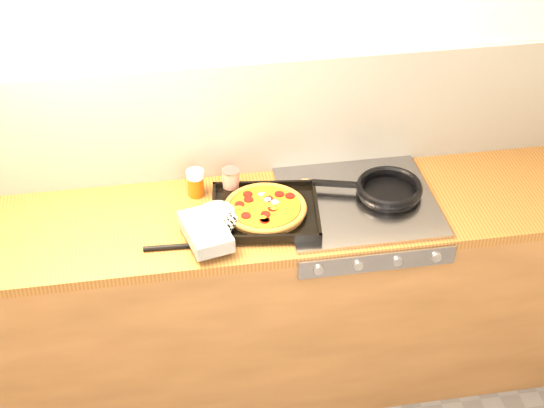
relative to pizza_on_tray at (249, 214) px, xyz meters
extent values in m
plane|color=beige|center=(0.00, 0.36, 0.31)|extent=(3.20, 0.00, 3.20)
cube|color=silver|center=(0.00, 0.35, 0.21)|extent=(3.20, 0.02, 0.50)
cube|color=#926038|center=(0.00, 0.06, -0.51)|extent=(3.20, 0.60, 0.86)
cube|color=brown|center=(0.00, 0.06, -0.06)|extent=(3.20, 0.60, 0.04)
cube|color=#959499|center=(0.45, -0.24, -0.09)|extent=(0.60, 0.03, 0.08)
cylinder|color=#A5A5AA|center=(0.22, -0.25, -0.09)|extent=(0.04, 0.02, 0.04)
cylinder|color=#A5A5AA|center=(0.37, -0.25, -0.09)|extent=(0.04, 0.02, 0.04)
cylinder|color=#A5A5AA|center=(0.52, -0.25, -0.09)|extent=(0.04, 0.02, 0.04)
cylinder|color=#A5A5AA|center=(0.67, -0.25, -0.09)|extent=(0.04, 0.02, 0.04)
cube|color=#959499|center=(0.45, 0.06, -0.04)|extent=(0.60, 0.56, 0.02)
cube|color=black|center=(0.07, 0.03, -0.02)|extent=(0.45, 0.41, 0.01)
cube|color=black|center=(0.09, 0.20, -0.01)|extent=(0.41, 0.06, 0.02)
cube|color=black|center=(0.05, -0.15, -0.01)|extent=(0.41, 0.06, 0.02)
cube|color=black|center=(0.27, 0.00, -0.01)|extent=(0.06, 0.36, 0.02)
cube|color=black|center=(-0.13, 0.05, -0.01)|extent=(0.06, 0.36, 0.02)
cylinder|color=#B07E33|center=(0.07, 0.03, -0.01)|extent=(0.34, 0.34, 0.02)
torus|color=#B07E33|center=(0.07, 0.03, 0.00)|extent=(0.36, 0.36, 0.02)
cylinder|color=#C56618|center=(0.07, 0.03, 0.01)|extent=(0.30, 0.30, 0.01)
cylinder|color=maroon|center=(0.09, 0.01, 0.01)|extent=(0.04, 0.04, 0.01)
cylinder|color=maroon|center=(0.01, 0.11, 0.01)|extent=(0.04, 0.04, 0.01)
cylinder|color=maroon|center=(0.05, -0.06, 0.01)|extent=(0.04, 0.04, 0.01)
cylinder|color=maroon|center=(-0.03, 0.05, 0.01)|extent=(0.04, 0.04, 0.01)
cylinder|color=maroon|center=(0.13, 0.09, 0.01)|extent=(0.04, 0.04, 0.01)
cylinder|color=maroon|center=(0.09, 0.07, 0.01)|extent=(0.04, 0.04, 0.01)
cylinder|color=maroon|center=(-0.01, -0.02, 0.01)|extent=(0.04, 0.04, 0.01)
cylinder|color=maroon|center=(0.17, 0.07, 0.01)|extent=(0.04, 0.04, 0.01)
cylinder|color=maroon|center=(0.05, -0.06, 0.01)|extent=(0.04, 0.04, 0.01)
cylinder|color=maroon|center=(0.06, -0.03, 0.01)|extent=(0.04, 0.04, 0.01)
cylinder|color=maroon|center=(0.01, 0.08, 0.01)|extent=(0.04, 0.04, 0.01)
ellipsoid|color=orange|center=(-0.01, 0.02, 0.01)|extent=(0.03, 0.03, 0.01)
ellipsoid|color=orange|center=(-0.04, 0.03, 0.01)|extent=(0.03, 0.03, 0.01)
ellipsoid|color=orange|center=(0.06, 0.08, 0.01)|extent=(0.03, 0.03, 0.01)
ellipsoid|color=orange|center=(0.07, 0.12, 0.01)|extent=(0.03, 0.03, 0.01)
ellipsoid|color=orange|center=(0.05, -0.05, 0.01)|extent=(0.03, 0.03, 0.01)
ellipsoid|color=orange|center=(0.10, 0.00, 0.01)|extent=(0.03, 0.03, 0.01)
ellipsoid|color=orange|center=(0.09, 0.02, 0.01)|extent=(0.03, 0.03, 0.01)
ellipsoid|color=orange|center=(-0.01, 0.01, 0.01)|extent=(0.03, 0.03, 0.01)
ellipsoid|color=orange|center=(0.08, 0.10, 0.01)|extent=(0.03, 0.03, 0.01)
ellipsoid|color=silver|center=(0.07, 0.11, 0.01)|extent=(0.03, 0.03, 0.01)
ellipsoid|color=silver|center=(0.08, 0.06, 0.01)|extent=(0.03, 0.03, 0.01)
ellipsoid|color=silver|center=(0.11, 0.04, 0.01)|extent=(0.03, 0.03, 0.01)
cube|color=black|center=(-0.17, -0.09, 0.01)|extent=(0.20, 0.27, 0.06)
ellipsoid|color=black|center=(-0.12, 0.01, 0.01)|extent=(0.16, 0.16, 0.06)
cylinder|color=black|center=(-0.09, -0.07, 0.01)|extent=(0.10, 0.12, 0.05)
cylinder|color=black|center=(0.58, 0.08, -0.02)|extent=(0.30, 0.30, 0.01)
torus|color=black|center=(0.58, 0.08, 0.00)|extent=(0.33, 0.33, 0.03)
cube|color=black|center=(0.37, 0.14, 0.00)|extent=(0.19, 0.07, 0.02)
cylinder|color=#A5170D|center=(-0.04, 0.22, 0.01)|extent=(0.09, 0.09, 0.09)
cylinder|color=#B2B2B7|center=(-0.04, 0.22, 0.06)|extent=(0.09, 0.09, 0.01)
cylinder|color=#B2B2B7|center=(-0.04, 0.22, -0.04)|extent=(0.09, 0.09, 0.01)
cylinder|color=#D74F0C|center=(-0.18, 0.22, 0.00)|extent=(0.07, 0.07, 0.09)
cylinder|color=silver|center=(-0.18, 0.22, 0.06)|extent=(0.07, 0.07, 0.03)
cylinder|color=#AB6D48|center=(0.12, 0.22, -0.03)|extent=(0.26, 0.02, 0.02)
ellipsoid|color=#AB6D48|center=(0.26, 0.23, -0.03)|extent=(0.06, 0.04, 0.02)
cube|color=black|center=(-0.18, -0.11, -0.04)|extent=(0.10, 0.09, 0.01)
cylinder|color=black|center=(-0.32, -0.11, -0.03)|extent=(0.18, 0.03, 0.02)
camera|label=1|loc=(-0.32, -2.51, 1.91)|focal=55.00mm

